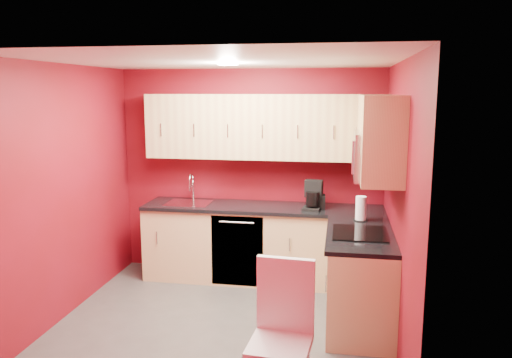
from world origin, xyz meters
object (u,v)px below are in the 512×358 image
(microwave, at_px, (375,155))
(dining_chair, at_px, (280,338))
(sink, at_px, (189,200))
(napkin_holder, at_px, (319,201))
(paper_towel, at_px, (361,209))
(coffee_maker, at_px, (312,195))

(microwave, bearing_deg, dining_chair, -116.37)
(sink, relative_size, napkin_holder, 3.35)
(paper_towel, bearing_deg, dining_chair, -107.66)
(sink, distance_m, dining_chair, 2.81)
(sink, bearing_deg, paper_towel, -14.12)
(sink, xyz_separation_m, dining_chair, (1.40, -2.40, -0.42))
(paper_towel, xyz_separation_m, dining_chair, (-0.60, -1.90, -0.51))
(dining_chair, bearing_deg, napkin_holder, 91.00)
(napkin_holder, xyz_separation_m, dining_chair, (-0.15, -2.39, -0.46))
(microwave, distance_m, coffee_maker, 1.24)
(napkin_holder, distance_m, dining_chair, 2.44)
(paper_towel, height_order, dining_chair, paper_towel)
(sink, distance_m, paper_towel, 2.07)
(microwave, bearing_deg, sink, 154.40)
(coffee_maker, bearing_deg, microwave, -47.53)
(coffee_maker, relative_size, napkin_holder, 2.11)
(microwave, height_order, paper_towel, microwave)
(microwave, distance_m, napkin_holder, 1.32)
(microwave, bearing_deg, napkin_holder, 118.77)
(coffee_maker, xyz_separation_m, napkin_holder, (0.07, 0.08, -0.09))
(dining_chair, bearing_deg, microwave, 68.21)
(sink, bearing_deg, dining_chair, -59.77)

